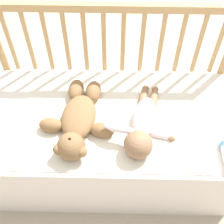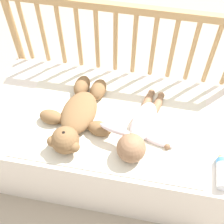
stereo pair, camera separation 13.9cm
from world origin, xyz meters
TOP-DOWN VIEW (x-y plane):
  - ground_plane at (0.00, 0.00)m, footprint 12.00×12.00m
  - crib_mattress at (0.00, 0.00)m, footprint 1.16×0.59m
  - crib_rail at (-0.00, 0.32)m, footprint 1.16×0.04m
  - blanket at (0.01, -0.01)m, footprint 0.83×0.54m
  - teddy_bear at (-0.15, -0.05)m, footprint 0.34×0.45m
  - baby at (0.13, -0.07)m, footprint 0.33×0.43m

SIDE VIEW (x-z plane):
  - ground_plane at x=0.00m, z-range 0.00..0.00m
  - crib_mattress at x=0.00m, z-range 0.00..0.42m
  - blanket at x=0.01m, z-range 0.42..0.43m
  - teddy_bear at x=-0.15m, z-range 0.41..0.53m
  - baby at x=0.13m, z-range 0.41..0.53m
  - crib_rail at x=0.00m, z-range 0.16..0.98m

